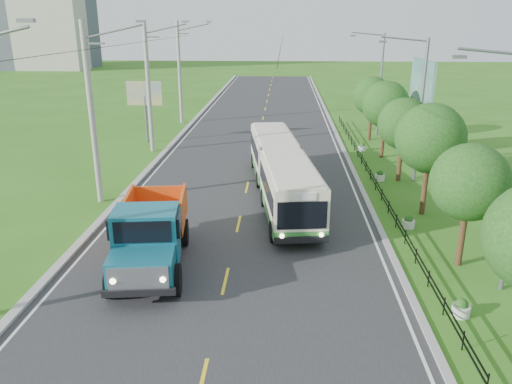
# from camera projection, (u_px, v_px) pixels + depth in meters

# --- Properties ---
(ground) EXTENTS (240.00, 240.00, 0.00)m
(ground) POSITION_uv_depth(u_px,v_px,m) (225.00, 281.00, 20.02)
(ground) COLOR #306217
(ground) RESTS_ON ground
(road) EXTENTS (14.00, 120.00, 0.02)m
(road) POSITION_uv_depth(u_px,v_px,m) (254.00, 155.00, 38.91)
(road) COLOR #28282B
(road) RESTS_ON ground
(curb_left) EXTENTS (0.40, 120.00, 0.15)m
(curb_left) POSITION_uv_depth(u_px,v_px,m) (163.00, 153.00, 39.27)
(curb_left) COLOR #9E9E99
(curb_left) RESTS_ON ground
(curb_right) EXTENTS (0.30, 120.00, 0.10)m
(curb_right) POSITION_uv_depth(u_px,v_px,m) (347.00, 156.00, 38.52)
(curb_right) COLOR #9E9E99
(curb_right) RESTS_ON ground
(edge_line_left) EXTENTS (0.12, 120.00, 0.00)m
(edge_line_left) POSITION_uv_depth(u_px,v_px,m) (170.00, 154.00, 39.26)
(edge_line_left) COLOR silver
(edge_line_left) RESTS_ON road
(edge_line_right) EXTENTS (0.12, 120.00, 0.00)m
(edge_line_right) POSITION_uv_depth(u_px,v_px,m) (340.00, 156.00, 38.56)
(edge_line_right) COLOR silver
(edge_line_right) RESTS_ON road
(centre_dash) EXTENTS (0.12, 2.20, 0.00)m
(centre_dash) POSITION_uv_depth(u_px,v_px,m) (225.00, 281.00, 20.01)
(centre_dash) COLOR yellow
(centre_dash) RESTS_ON road
(railing_right) EXTENTS (0.04, 40.00, 0.60)m
(railing_right) POSITION_uv_depth(u_px,v_px,m) (371.00, 176.00, 32.73)
(railing_right) COLOR black
(railing_right) RESTS_ON ground
(pole_near) EXTENTS (3.51, 0.32, 10.00)m
(pole_near) POSITION_uv_depth(u_px,v_px,m) (92.00, 114.00, 27.31)
(pole_near) COLOR gray
(pole_near) RESTS_ON ground
(pole_mid) EXTENTS (3.51, 0.32, 10.00)m
(pole_mid) POSITION_uv_depth(u_px,v_px,m) (149.00, 87.00, 38.65)
(pole_mid) COLOR gray
(pole_mid) RESTS_ON ground
(pole_far) EXTENTS (3.51, 0.32, 10.00)m
(pole_far) POSITION_uv_depth(u_px,v_px,m) (180.00, 72.00, 49.99)
(pole_far) COLOR gray
(pole_far) RESTS_ON ground
(tree_second) EXTENTS (3.18, 3.26, 5.30)m
(tree_second) POSITION_uv_depth(u_px,v_px,m) (469.00, 186.00, 20.38)
(tree_second) COLOR #382314
(tree_second) RESTS_ON ground
(tree_third) EXTENTS (3.60, 3.62, 6.00)m
(tree_third) POSITION_uv_depth(u_px,v_px,m) (430.00, 141.00, 25.90)
(tree_third) COLOR #382314
(tree_third) RESTS_ON ground
(tree_fourth) EXTENTS (3.24, 3.31, 5.40)m
(tree_fourth) POSITION_uv_depth(u_px,v_px,m) (404.00, 126.00, 31.70)
(tree_fourth) COLOR #382314
(tree_fourth) RESTS_ON ground
(tree_fifth) EXTENTS (3.48, 3.52, 5.80)m
(tree_fifth) POSITION_uv_depth(u_px,v_px,m) (386.00, 107.00, 37.29)
(tree_fifth) COLOR #382314
(tree_fifth) RESTS_ON ground
(tree_back) EXTENTS (3.30, 3.36, 5.50)m
(tree_back) POSITION_uv_depth(u_px,v_px,m) (372.00, 98.00, 43.02)
(tree_back) COLOR #382314
(tree_back) RESTS_ON ground
(streetlight_mid) EXTENTS (3.02, 0.20, 9.07)m
(streetlight_mid) POSITION_uv_depth(u_px,v_px,m) (419.00, 106.00, 31.10)
(streetlight_mid) COLOR slate
(streetlight_mid) RESTS_ON ground
(streetlight_far) EXTENTS (3.02, 0.20, 9.07)m
(streetlight_far) POSITION_uv_depth(u_px,v_px,m) (379.00, 81.00, 44.33)
(streetlight_far) COLOR slate
(streetlight_far) RESTS_ON ground
(planter_front) EXTENTS (0.64, 0.64, 0.67)m
(planter_front) POSITION_uv_depth(u_px,v_px,m) (461.00, 308.00, 17.58)
(planter_front) COLOR silver
(planter_front) RESTS_ON ground
(planter_near) EXTENTS (0.64, 0.64, 0.67)m
(planter_near) POSITION_uv_depth(u_px,v_px,m) (408.00, 222.00, 25.14)
(planter_near) COLOR silver
(planter_near) RESTS_ON ground
(planter_mid) EXTENTS (0.64, 0.64, 0.67)m
(planter_mid) POSITION_uv_depth(u_px,v_px,m) (380.00, 176.00, 32.70)
(planter_mid) COLOR silver
(planter_mid) RESTS_ON ground
(planter_far) EXTENTS (0.64, 0.64, 0.67)m
(planter_far) POSITION_uv_depth(u_px,v_px,m) (362.00, 147.00, 40.26)
(planter_far) COLOR silver
(planter_far) RESTS_ON ground
(billboard_left) EXTENTS (3.00, 0.20, 5.20)m
(billboard_left) POSITION_uv_depth(u_px,v_px,m) (145.00, 97.00, 41.95)
(billboard_left) COLOR slate
(billboard_left) RESTS_ON ground
(billboard_right) EXTENTS (0.24, 6.00, 7.30)m
(billboard_right) POSITION_uv_depth(u_px,v_px,m) (422.00, 87.00, 36.54)
(billboard_right) COLOR slate
(billboard_right) RESTS_ON ground
(bus) EXTENTS (4.44, 15.48, 2.95)m
(bus) POSITION_uv_depth(u_px,v_px,m) (281.00, 169.00, 29.02)
(bus) COLOR #327E34
(bus) RESTS_ON ground
(dump_truck) EXTENTS (3.49, 7.28, 2.95)m
(dump_truck) POSITION_uv_depth(u_px,v_px,m) (150.00, 230.00, 20.72)
(dump_truck) COLOR #136075
(dump_truck) RESTS_ON ground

